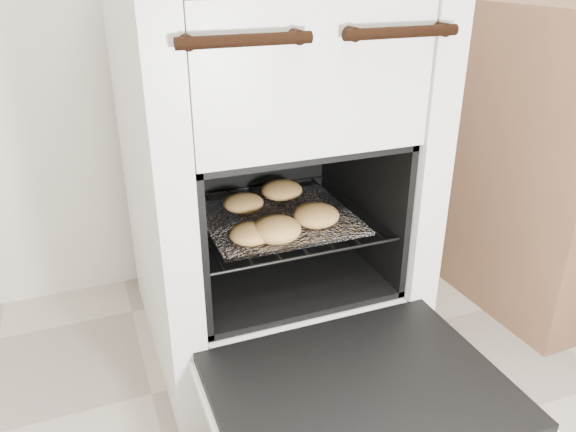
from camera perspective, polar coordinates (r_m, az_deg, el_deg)
name	(u,v)px	position (r m, az deg, el deg)	size (l,w,h in m)	color
stove	(266,173)	(1.30, -2.28, 4.39)	(0.58, 0.65, 0.89)	silver
oven_door	(361,394)	(1.04, 7.39, -17.52)	(0.53, 0.41, 0.04)	black
oven_rack	(276,217)	(1.28, -1.27, -0.14)	(0.42, 0.41, 0.01)	black
foil_sheet	(279,218)	(1.26, -0.97, -0.25)	(0.33, 0.29, 0.01)	white
baked_rolls	(278,213)	(1.23, -1.07, 0.29)	(0.26, 0.34, 0.05)	#DDA058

